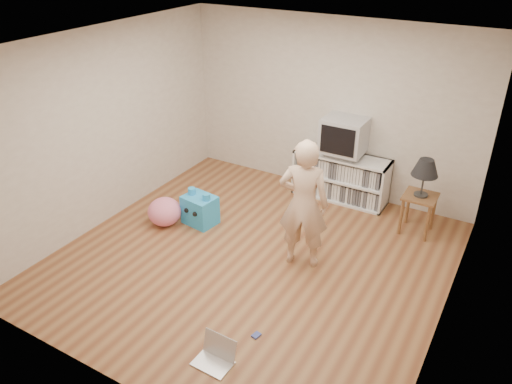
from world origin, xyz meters
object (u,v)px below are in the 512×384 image
object	(u,v)px
table_lamp	(425,168)
laptop	(216,355)
side_table	(419,204)
plush_blue	(200,209)
media_unit	(341,177)
plush_pink	(165,212)
crt_tv	(344,135)
person	(304,204)
dvd_deck	(343,153)

from	to	relation	value
table_lamp	laptop	xyz separation A→B (m)	(-1.04, -3.23, -0.87)
side_table	laptop	world-z (taller)	side_table
side_table	plush_blue	size ratio (longest dim) A/B	1.10
media_unit	plush_pink	world-z (taller)	media_unit
crt_tv	plush_blue	bearing A→B (deg)	-130.28
person	laptop	xyz separation A→B (m)	(-0.01, -1.84, -0.74)
dvd_deck	person	bearing A→B (deg)	-83.35
media_unit	plush_blue	bearing A→B (deg)	-129.96
side_table	person	bearing A→B (deg)	-126.49
dvd_deck	plush_blue	distance (m)	2.22
crt_tv	plush_pink	size ratio (longest dim) A/B	1.31
table_lamp	laptop	world-z (taller)	table_lamp
crt_tv	plush_blue	world-z (taller)	crt_tv
table_lamp	plush_pink	bearing A→B (deg)	-153.03
plush_blue	side_table	bearing A→B (deg)	34.05
plush_pink	crt_tv	bearing A→B (deg)	46.78
media_unit	side_table	world-z (taller)	media_unit
side_table	table_lamp	xyz separation A→B (m)	(-0.00, 0.00, 0.53)
plush_blue	crt_tv	bearing A→B (deg)	57.88
crt_tv	plush_pink	world-z (taller)	crt_tv
laptop	dvd_deck	bearing A→B (deg)	94.76
table_lamp	person	xyz separation A→B (m)	(-1.03, -1.40, -0.13)
table_lamp	plush_blue	xyz separation A→B (m)	(-2.63, -1.28, -0.73)
crt_tv	person	size ratio (longest dim) A/B	0.37
media_unit	person	xyz separation A→B (m)	(0.21, -1.78, 0.46)
table_lamp	plush_pink	size ratio (longest dim) A/B	1.13
dvd_deck	plush_pink	xyz separation A→B (m)	(-1.80, -1.92, -0.54)
side_table	plush_pink	world-z (taller)	side_table
table_lamp	laptop	size ratio (longest dim) A/B	1.40
table_lamp	media_unit	bearing A→B (deg)	162.73
person	side_table	bearing A→B (deg)	-141.54
side_table	plush_blue	xyz separation A→B (m)	(-2.63, -1.28, -0.20)
dvd_deck	laptop	world-z (taller)	dvd_deck
side_table	laptop	distance (m)	3.42
plush_blue	dvd_deck	bearing A→B (deg)	57.94
crt_tv	laptop	distance (m)	3.73
crt_tv	laptop	bearing A→B (deg)	-86.87
media_unit	table_lamp	size ratio (longest dim) A/B	2.72
person	plush_pink	xyz separation A→B (m)	(-2.00, -0.15, -0.61)
table_lamp	laptop	distance (m)	3.51
crt_tv	person	world-z (taller)	person
media_unit	table_lamp	world-z (taller)	table_lamp
dvd_deck	plush_blue	world-z (taller)	dvd_deck
media_unit	crt_tv	xyz separation A→B (m)	(0.00, -0.02, 0.67)
laptop	plush_pink	world-z (taller)	plush_pink
media_unit	dvd_deck	bearing A→B (deg)	-90.00
plush_blue	plush_pink	world-z (taller)	plush_blue
side_table	person	distance (m)	1.78
media_unit	crt_tv	world-z (taller)	crt_tv
crt_tv	plush_blue	xyz separation A→B (m)	(-1.39, -1.65, -0.81)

